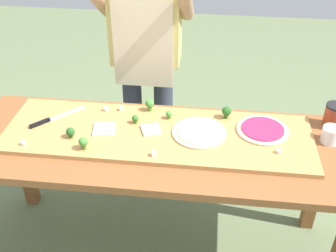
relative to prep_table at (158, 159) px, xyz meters
The scene contains 22 objects.
ground_plane 0.67m from the prep_table, ahead, with size 8.00×8.00×0.00m, color #60704C.
prep_table is the anchor object (origin of this frame).
cutting_board 0.13m from the prep_table, 98.86° to the left, with size 1.52×0.47×0.02m, color #B27F47.
chefs_knife 0.59m from the prep_table, behind, with size 0.23×0.24×0.02m.
pizza_whole_cheese_artichoke 0.25m from the prep_table, 18.13° to the left, with size 0.27×0.27×0.02m.
pizza_whole_beet_magenta 0.54m from the prep_table, 13.61° to the left, with size 0.26×0.26×0.02m.
pizza_slice_near_left 0.31m from the prep_table, behind, with size 0.11×0.11×0.01m, color silver.
pizza_slice_far_left 0.15m from the prep_table, 124.40° to the left, with size 0.09×0.09×0.01m, color silver.
broccoli_floret_front_left 0.45m from the prep_table, behind, with size 0.04×0.04×0.06m.
broccoli_floret_back_mid 0.24m from the prep_table, 78.77° to the left, with size 0.03×0.03×0.05m.
broccoli_floret_back_right 0.23m from the prep_table, 138.14° to the left, with size 0.04×0.04×0.05m.
broccoli_floret_center_right 0.39m from the prep_table, 159.58° to the right, with size 0.04×0.04×0.07m.
broccoli_floret_center_left 0.31m from the prep_table, 107.35° to the left, with size 0.05×0.05×0.07m.
broccoli_floret_front_right 0.43m from the prep_table, 33.73° to the left, with size 0.05×0.05×0.07m.
cheese_crumble_a 0.65m from the prep_table, 168.76° to the right, with size 0.02×0.02×0.02m, color white.
cheese_crumble_b 0.19m from the prep_table, 91.67° to the right, with size 0.02×0.02×0.02m, color silver.
cheese_crumble_c 0.40m from the prep_table, 145.43° to the left, with size 0.02×0.02×0.02m, color silver.
cheese_crumble_d 0.35m from the prep_table, 134.80° to the left, with size 0.02×0.02×0.02m, color white.
cheese_crumble_e 0.59m from the prep_table, ahead, with size 0.02×0.02×0.02m, color white.
flour_cup 0.85m from the prep_table, ahead, with size 0.09×0.09×0.08m.
sauce_jar 0.92m from the prep_table, 15.59° to the left, with size 0.09×0.09×0.13m.
cook_center 0.72m from the prep_table, 103.79° to the left, with size 0.54×0.39×1.67m.
Camera 1 is at (0.24, -1.60, 2.00)m, focal length 44.38 mm.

